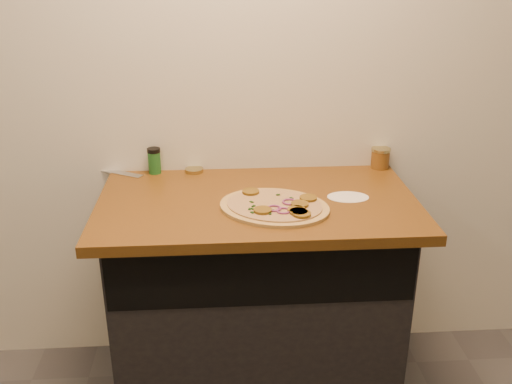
{
  "coord_description": "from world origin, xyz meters",
  "views": [
    {
      "loc": [
        -0.14,
        -0.55,
        1.76
      ],
      "look_at": [
        -0.01,
        1.37,
        0.95
      ],
      "focal_mm": 40.0,
      "sensor_mm": 36.0,
      "label": 1
    }
  ],
  "objects": [
    {
      "name": "spice_shaker",
      "position": [
        -0.41,
        1.72,
        0.96
      ],
      "size": [
        0.05,
        0.05,
        0.11
      ],
      "color": "#1E5F24",
      "rests_on": "countertop"
    },
    {
      "name": "salsa_jar",
      "position": [
        0.55,
        1.72,
        0.94
      ],
      "size": [
        0.08,
        0.08,
        0.09
      ],
      "color": "#A71210",
      "rests_on": "countertop"
    },
    {
      "name": "room_shell",
      "position": [
        0.0,
        0.0,
        1.7
      ],
      "size": [
        4.02,
        3.52,
        2.71
      ],
      "color": "beige",
      "rests_on": "ground"
    },
    {
      "name": "chefs_knife",
      "position": [
        -0.61,
        1.75,
        0.91
      ],
      "size": [
        0.26,
        0.17,
        0.02
      ],
      "color": "#B7BAC1",
      "rests_on": "countertop"
    },
    {
      "name": "flour_spill",
      "position": [
        0.34,
        1.41,
        0.9
      ],
      "size": [
        0.17,
        0.17,
        0.0
      ],
      "primitive_type": "cylinder",
      "rotation": [
        0.0,
        0.0,
        -0.06
      ],
      "color": "white",
      "rests_on": "countertop"
    },
    {
      "name": "cabinet",
      "position": [
        0.0,
        1.45,
        0.43
      ],
      "size": [
        1.1,
        0.6,
        0.86
      ],
      "primitive_type": "cube",
      "color": "black",
      "rests_on": "ground"
    },
    {
      "name": "countertop",
      "position": [
        0.0,
        1.42,
        0.88
      ],
      "size": [
        1.2,
        0.7,
        0.04
      ],
      "primitive_type": "cube",
      "color": "brown",
      "rests_on": "cabinet"
    },
    {
      "name": "mason_jar_lid",
      "position": [
        -0.25,
        1.72,
        0.91
      ],
      "size": [
        0.1,
        0.1,
        0.02
      ],
      "primitive_type": "cylinder",
      "rotation": [
        0.0,
        0.0,
        0.36
      ],
      "color": "tan",
      "rests_on": "countertop"
    },
    {
      "name": "pizza",
      "position": [
        0.06,
        1.32,
        0.91
      ],
      "size": [
        0.52,
        0.52,
        0.03
      ],
      "color": "tan",
      "rests_on": "countertop"
    }
  ]
}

